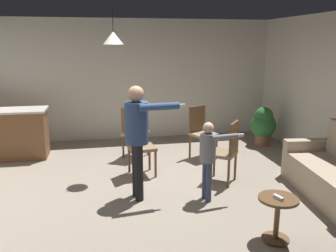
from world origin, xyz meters
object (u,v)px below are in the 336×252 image
dining_chair_by_counter (201,130)px  spare_remote_on_table (278,197)px  dining_chair_centre_back (226,150)px  dining_chair_near_wall (137,144)px  kitchen_counter (14,134)px  potted_plant_corner (263,124)px  person_adult (138,130)px  person_child (208,152)px  side_table_by_couch (277,214)px  dining_chair_spare (134,130)px

dining_chair_by_counter → spare_remote_on_table: dining_chair_by_counter is taller
dining_chair_centre_back → dining_chair_near_wall: bearing=104.4°
kitchen_counter → spare_remote_on_table: 5.12m
potted_plant_corner → spare_remote_on_table: 3.93m
person_adult → spare_remote_on_table: person_adult is taller
potted_plant_corner → person_child: bearing=-129.8°
side_table_by_couch → dining_chair_centre_back: dining_chair_centre_back is taller
side_table_by_couch → person_adult: bearing=134.3°
dining_chair_near_wall → dining_chair_centre_back: bearing=58.3°
dining_chair_near_wall → person_adult: bearing=-13.7°
kitchen_counter → spare_remote_on_table: kitchen_counter is taller
person_adult → dining_chair_by_counter: (1.38, 1.59, -0.46)m
dining_chair_centre_back → dining_chair_spare: bearing=78.5°
kitchen_counter → dining_chair_near_wall: bearing=-32.1°
side_table_by_couch → person_adult: 2.10m
person_adult → dining_chair_by_counter: 2.15m
person_child → dining_chair_near_wall: (-0.86, 1.13, -0.16)m
potted_plant_corner → dining_chair_by_counter: bearing=-160.5°
dining_chair_by_counter → dining_chair_spare: (-1.26, 0.23, 0.00)m
person_child → spare_remote_on_table: size_ratio=8.68×
dining_chair_by_counter → spare_remote_on_table: bearing=64.3°
dining_chair_by_counter → potted_plant_corner: bearing=174.1°
potted_plant_corner → person_adult: bearing=-143.9°
side_table_by_couch → dining_chair_by_counter: dining_chair_by_counter is taller
dining_chair_centre_back → dining_chair_spare: 2.00m
kitchen_counter → side_table_by_couch: 5.11m
side_table_by_couch → person_child: 1.30m
dining_chair_spare → dining_chair_centre_back: bearing=-19.5°
dining_chair_spare → kitchen_counter: bearing=-161.7°
potted_plant_corner → side_table_by_couch: bearing=-113.6°
person_adult → person_child: size_ratio=1.43×
side_table_by_couch → potted_plant_corner: potted_plant_corner is taller
person_adult → dining_chair_near_wall: 0.99m
kitchen_counter → dining_chair_near_wall: (2.22, -1.40, 0.07)m
dining_chair_near_wall → dining_chair_spare: (0.03, 0.94, 0.00)m
dining_chair_by_counter → dining_chair_centre_back: bearing=66.2°
person_adult → dining_chair_by_counter: person_adult is taller
side_table_by_couch → person_child: person_child is taller
person_child → spare_remote_on_table: (0.42, -1.20, -0.16)m
person_child → potted_plant_corner: bearing=131.3°
person_adult → person_child: bearing=68.0°
kitchen_counter → person_child: (3.08, -2.52, 0.22)m
dining_chair_by_counter → dining_chair_spare: size_ratio=1.00×
kitchen_counter → person_adult: person_adult is taller
person_adult → potted_plant_corner: bearing=118.9°
dining_chair_centre_back → potted_plant_corner: dining_chair_centre_back is taller
person_child → dining_chair_centre_back: 0.74m
dining_chair_near_wall → spare_remote_on_table: 2.66m
dining_chair_near_wall → person_child: bearing=29.1°
dining_chair_centre_back → spare_remote_on_table: (-0.05, -1.75, -0.01)m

